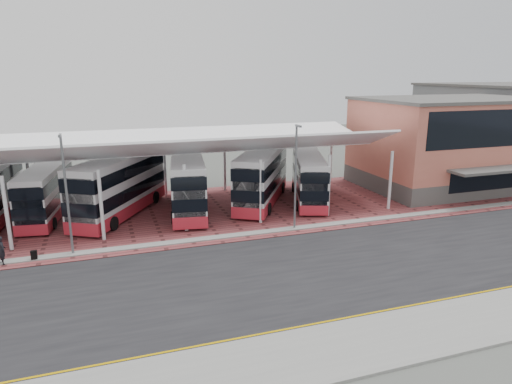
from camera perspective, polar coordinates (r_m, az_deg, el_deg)
ground at (r=29.44m, az=6.13°, el=-8.91°), size 140.00×140.00×0.00m
road at (r=28.61m, az=6.98°, el=-9.63°), size 120.00×14.00×0.02m
forecourt at (r=41.46m, az=1.13°, el=-1.70°), size 72.00×16.00×0.06m
sidewalk at (r=22.52m, az=16.20°, el=-17.20°), size 120.00×4.00×0.14m
north_kerb at (r=34.72m, az=1.84°, el=-4.95°), size 120.00×0.80×0.14m
yellow_line_near at (r=23.95m, az=13.40°, el=-15.06°), size 120.00×0.12×0.01m
yellow_line_far at (r=24.17m, az=13.01°, el=-14.74°), size 120.00×0.12×0.01m
canopy at (r=39.18m, az=-10.43°, el=5.74°), size 37.00×11.63×7.07m
terminal at (r=52.08m, az=23.19°, el=5.72°), size 18.40×14.40×9.25m
lamp_west at (r=31.63m, az=-22.62°, el=0.05°), size 0.16×0.90×8.07m
lamp_east at (r=34.33m, az=4.99°, el=2.23°), size 0.16×0.90×8.07m
bus_1 at (r=41.27m, az=-24.77°, el=-0.10°), size 3.76×10.46×4.22m
bus_2 at (r=39.78m, az=-16.70°, el=0.70°), size 8.55×11.81×4.98m
bus_3 at (r=39.85m, az=-8.53°, el=1.04°), size 4.48×11.86×4.78m
bus_4 at (r=41.78m, az=0.75°, el=1.92°), size 8.42×11.58×4.89m
bus_5 at (r=42.64m, az=6.60°, el=1.68°), size 5.78×10.62×4.30m
pedestrian at (r=32.89m, az=-29.18°, el=-6.36°), size 0.65×0.78×1.84m
suitcase at (r=32.79m, az=-25.99°, el=-7.14°), size 0.38×0.27×0.65m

